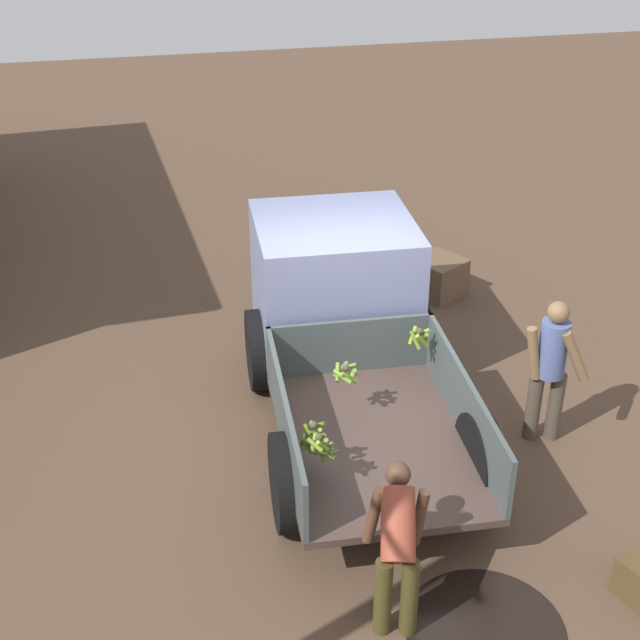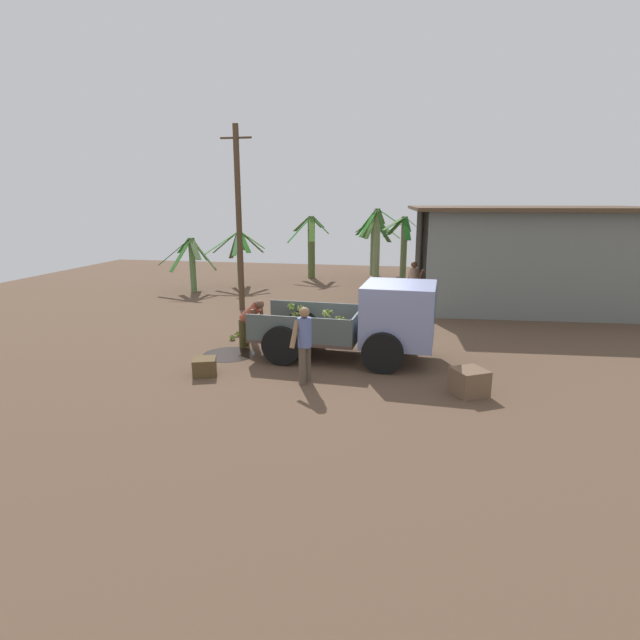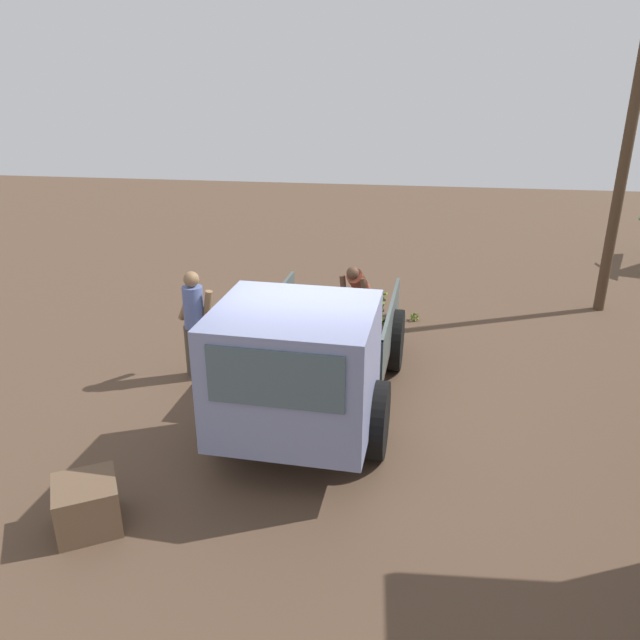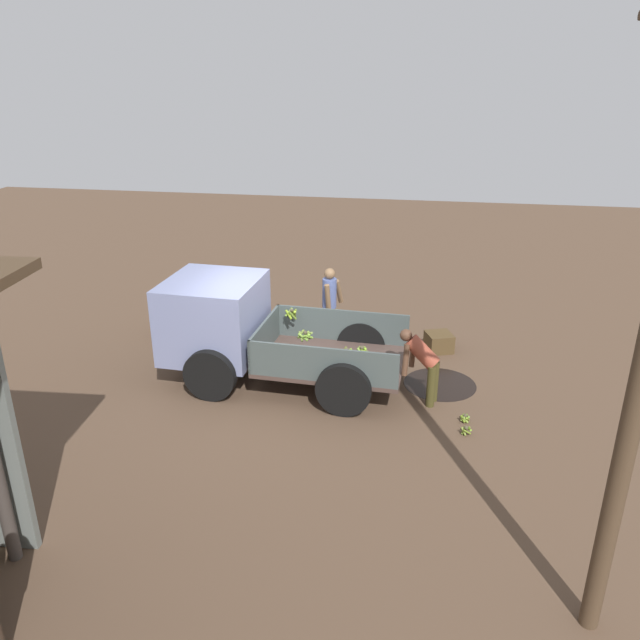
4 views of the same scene
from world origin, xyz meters
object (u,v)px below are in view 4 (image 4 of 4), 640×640
(banana_bunch_on_ground_0, at_px, (465,418))
(wooden_crate_0, at_px, (439,342))
(cargo_truck, at_px, (236,326))
(wooden_crate_1, at_px, (178,320))
(person_worker_loading, at_px, (423,361))
(person_foreground_visitor, at_px, (330,302))
(banana_bunch_on_ground_1, at_px, (466,430))

(banana_bunch_on_ground_0, height_order, wooden_crate_0, wooden_crate_0)
(cargo_truck, bearing_deg, wooden_crate_1, -41.17)
(person_worker_loading, distance_m, banana_bunch_on_ground_0, 1.19)
(wooden_crate_0, relative_size, wooden_crate_1, 0.83)
(person_foreground_visitor, distance_m, wooden_crate_1, 3.49)
(person_foreground_visitor, xyz_separation_m, wooden_crate_1, (3.43, -0.01, -0.66))
(cargo_truck, bearing_deg, wooden_crate_0, -151.06)
(cargo_truck, bearing_deg, person_worker_loading, 176.82)
(wooden_crate_1, bearing_deg, person_foreground_visitor, 179.85)
(banana_bunch_on_ground_1, xyz_separation_m, wooden_crate_1, (6.17, -3.26, 0.17))
(person_foreground_visitor, xyz_separation_m, banana_bunch_on_ground_0, (-2.74, 2.86, -0.85))
(person_foreground_visitor, height_order, person_worker_loading, person_foreground_visitor)
(person_worker_loading, distance_m, banana_bunch_on_ground_1, 1.42)
(banana_bunch_on_ground_0, bearing_deg, wooden_crate_1, -24.93)
(cargo_truck, bearing_deg, person_foreground_visitor, -125.08)
(banana_bunch_on_ground_1, height_order, wooden_crate_0, wooden_crate_0)
(person_foreground_visitor, bearing_deg, banana_bunch_on_ground_1, -34.61)
(cargo_truck, distance_m, banana_bunch_on_ground_1, 4.53)
(wooden_crate_1, bearing_deg, person_worker_loading, 157.31)
(banana_bunch_on_ground_1, height_order, wooden_crate_1, wooden_crate_1)
(person_worker_loading, bearing_deg, banana_bunch_on_ground_0, 155.97)
(person_worker_loading, xyz_separation_m, wooden_crate_0, (-0.33, -2.22, -0.58))
(person_worker_loading, height_order, wooden_crate_0, person_worker_loading)
(person_foreground_visitor, xyz_separation_m, wooden_crate_0, (-2.32, 0.03, -0.73))
(person_foreground_visitor, bearing_deg, wooden_crate_1, -164.92)
(banana_bunch_on_ground_0, bearing_deg, cargo_truck, -13.01)
(banana_bunch_on_ground_0, xyz_separation_m, wooden_crate_0, (0.42, -2.83, 0.11))
(cargo_truck, xyz_separation_m, wooden_crate_0, (-3.80, -1.85, -0.85))
(person_worker_loading, distance_m, wooden_crate_0, 2.32)
(cargo_truck, xyz_separation_m, person_foreground_visitor, (-1.47, -1.89, -0.12))
(wooden_crate_1, bearing_deg, wooden_crate_0, 179.57)
(wooden_crate_0, bearing_deg, cargo_truck, 26.00)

